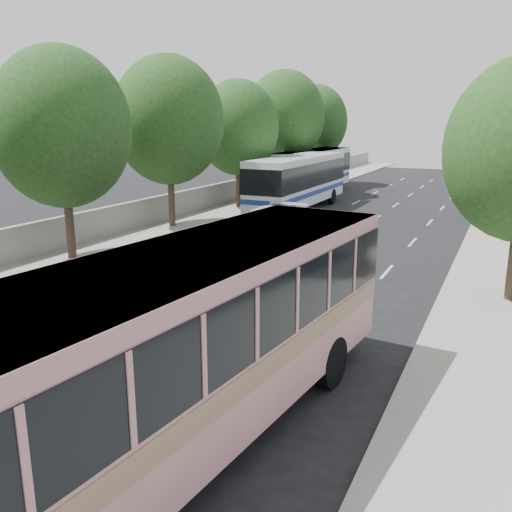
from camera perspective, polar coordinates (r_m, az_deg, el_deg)
The scene contains 15 objects.
ground at distance 15.13m, azimuth -10.88°, elevation -9.15°, with size 120.00×120.00×0.00m, color black.
sidewalk_left at distance 35.89m, azimuth -3.16°, elevation 4.73°, with size 4.00×90.00×0.15m, color #9E998E.
sidewalk_right at distance 31.68m, azimuth 25.05°, elevation 2.13°, with size 4.00×90.00×0.12m, color #9E998E.
low_wall at distance 36.64m, azimuth -5.67°, elevation 6.18°, with size 0.30×90.00×1.50m, color #9E998E.
tree_left_b at distance 23.95m, azimuth -19.80°, elevation 13.09°, with size 5.70×5.70×8.88m.
tree_left_c at distance 30.29m, azimuth -9.16°, elevation 14.34°, with size 6.00×6.00×9.35m.
tree_left_d at distance 37.14m, azimuth -1.85°, elevation 13.67°, with size 5.52×5.52×8.60m.
tree_left_e at distance 44.38m, azimuth 3.12°, elevation 14.76°, with size 6.30×6.30×9.82m.
tree_left_f at distance 51.93m, azimuth 6.35°, elevation 14.12°, with size 5.88×5.88×9.16m.
pink_bus at distance 9.80m, azimuth -7.11°, elevation -7.72°, with size 4.12×11.73×3.66m.
pink_taxi at distance 21.26m, azimuth -4.77°, elevation 0.08°, with size 1.83×4.55×1.55m, color #F01491.
white_pickup at distance 26.52m, azimuth 1.10°, elevation 3.15°, with size 2.43×5.99×1.74m, color white.
tour_coach_front at distance 36.48m, azimuth 4.50°, elevation 8.19°, with size 2.65×12.09×3.61m.
tour_coach_rear at distance 44.41m, azimuth 5.95°, elevation 9.18°, with size 2.86×12.02×3.58m.
taxi_roof_sign at distance 21.07m, azimuth -4.81°, elevation 2.37°, with size 0.55×0.18×0.18m, color silver.
Camera 1 is at (8.37, -11.13, 5.90)m, focal length 38.00 mm.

